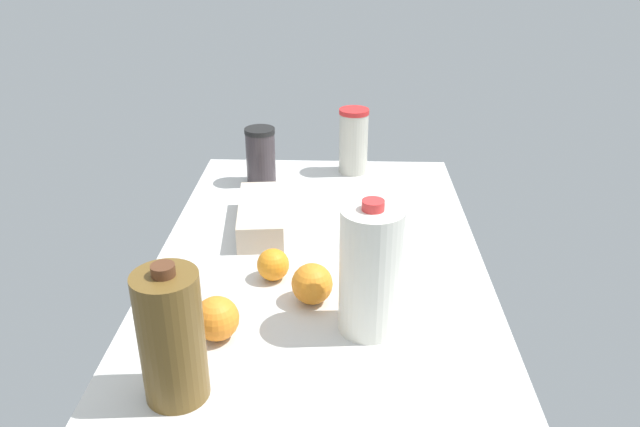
# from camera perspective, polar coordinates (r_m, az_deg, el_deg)

# --- Properties ---
(countertop) EXTENTS (1.20, 0.76, 0.03)m
(countertop) POSITION_cam_1_polar(r_m,az_deg,el_deg) (1.50, 0.00, -3.97)
(countertop) COLOR silver
(countertop) RESTS_ON ground
(egg_carton) EXTENTS (0.29, 0.14, 0.07)m
(egg_carton) POSITION_cam_1_polar(r_m,az_deg,el_deg) (1.59, -5.40, -0.20)
(egg_carton) COLOR beige
(egg_carton) RESTS_ON countertop
(milk_jug) EXTENTS (0.12, 0.12, 0.27)m
(milk_jug) POSITION_cam_1_polar(r_m,az_deg,el_deg) (1.17, 4.64, -5.22)
(milk_jug) COLOR white
(milk_jug) RESTS_ON countertop
(tumbler_cup) EXTENTS (0.09, 0.09, 0.20)m
(tumbler_cup) POSITION_cam_1_polar(r_m,az_deg,el_deg) (1.91, 3.08, 6.64)
(tumbler_cup) COLOR beige
(tumbler_cup) RESTS_ON countertop
(chocolate_milk_jug) EXTENTS (0.11, 0.11, 0.25)m
(chocolate_milk_jug) POSITION_cam_1_polar(r_m,az_deg,el_deg) (1.04, -13.42, -10.90)
(chocolate_milk_jug) COLOR brown
(chocolate_milk_jug) RESTS_ON countertop
(shaker_bottle) EXTENTS (0.09, 0.09, 0.17)m
(shaker_bottle) POSITION_cam_1_polar(r_m,az_deg,el_deg) (1.84, -5.44, 5.28)
(shaker_bottle) COLOR #3A3236
(shaker_bottle) RESTS_ON countertop
(orange_loose) EXTENTS (0.07, 0.07, 0.07)m
(orange_loose) POSITION_cam_1_polar(r_m,az_deg,el_deg) (1.37, -4.31, -4.68)
(orange_loose) COLOR orange
(orange_loose) RESTS_ON countertop
(orange_beside_bowl) EXTENTS (0.09, 0.09, 0.09)m
(orange_beside_bowl) POSITION_cam_1_polar(r_m,az_deg,el_deg) (1.20, -9.42, -9.45)
(orange_beside_bowl) COLOR orange
(orange_beside_bowl) RESTS_ON countertop
(orange_far_back) EXTENTS (0.09, 0.09, 0.09)m
(orange_far_back) POSITION_cam_1_polar(r_m,az_deg,el_deg) (1.28, -0.73, -6.44)
(orange_far_back) COLOR orange
(orange_far_back) RESTS_ON countertop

